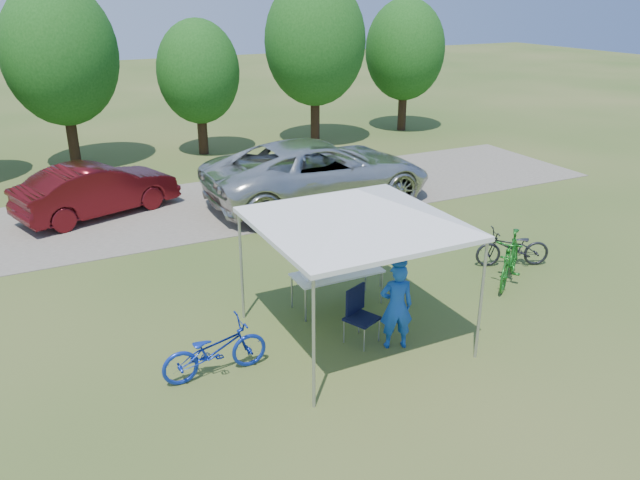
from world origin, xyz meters
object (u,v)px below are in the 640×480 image
object	(u,v)px
cooler	(316,267)
minivan	(319,172)
folding_chair	(359,310)
bike_green	(510,259)
bike_dark	(513,248)
folding_table	(337,274)
bike_blue	(215,350)
cyclist	(396,306)
sedan	(97,189)

from	to	relation	value
cooler	minivan	size ratio (longest dim) A/B	0.08
folding_chair	minivan	size ratio (longest dim) A/B	0.15
bike_green	bike_dark	xyz separation A→B (m)	(0.65, 0.61, -0.11)
folding_chair	cooler	bearing A→B (deg)	74.78
folding_chair	bike_dark	distance (m)	4.76
folding_table	cooler	distance (m)	0.50
bike_blue	bike_green	bearing A→B (deg)	-86.41
cyclist	bike_dark	world-z (taller)	cyclist
folding_chair	bike_green	size ratio (longest dim) A/B	0.54
cooler	bike_green	size ratio (longest dim) A/B	0.29
bike_blue	minivan	bearing A→B (deg)	-38.23
folding_chair	bike_dark	world-z (taller)	folding_chair
minivan	cyclist	bearing A→B (deg)	162.82
cooler	bike_green	xyz separation A→B (m)	(4.14, -0.69, -0.36)
bike_green	sedan	world-z (taller)	sedan
bike_blue	folding_table	bearing A→B (deg)	-67.78
cyclist	bike_dark	bearing A→B (deg)	-138.79
folding_chair	bike_green	distance (m)	4.00
cooler	cyclist	bearing A→B (deg)	-70.52
bike_dark	sedan	distance (m)	10.81
bike_green	folding_chair	bearing A→B (deg)	-118.78
bike_blue	bike_green	world-z (taller)	bike_green
folding_chair	cyclist	size ratio (longest dim) A/B	0.62
cooler	minivan	distance (m)	6.46
sedan	cooler	bearing A→B (deg)	-178.02
sedan	bike_dark	bearing A→B (deg)	-153.71
bike_blue	bike_green	size ratio (longest dim) A/B	0.95
sedan	bike_green	bearing A→B (deg)	-158.44
folding_table	bike_green	distance (m)	3.76
folding_chair	bike_blue	xyz separation A→B (m)	(-2.57, 0.06, -0.12)
bike_dark	sedan	xyz separation A→B (m)	(-7.67, 7.61, 0.29)
bike_green	cyclist	bearing A→B (deg)	-110.14
sedan	minivan	bearing A→B (deg)	-125.93
bike_blue	minivan	distance (m)	8.77
bike_green	minivan	distance (m)	6.58
folding_table	bike_green	size ratio (longest dim) A/B	0.97
minivan	sedan	size ratio (longest dim) A/B	1.52
folding_table	sedan	world-z (taller)	sedan
folding_table	folding_chair	world-z (taller)	folding_chair
folding_chair	sedan	world-z (taller)	sedan
folding_table	minivan	world-z (taller)	minivan
folding_table	minivan	bearing A→B (deg)	66.84
bike_blue	bike_dark	size ratio (longest dim) A/B	1.04
cooler	bike_dark	world-z (taller)	cooler
folding_chair	sedan	xyz separation A→B (m)	(-3.06, 8.81, 0.15)
cooler	minivan	world-z (taller)	minivan
bike_blue	sedan	bearing A→B (deg)	2.17
cyclist	sedan	size ratio (longest dim) A/B	0.36
bike_green	sedan	distance (m)	10.81
cooler	minivan	xyz separation A→B (m)	(2.91, 5.77, 0.02)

